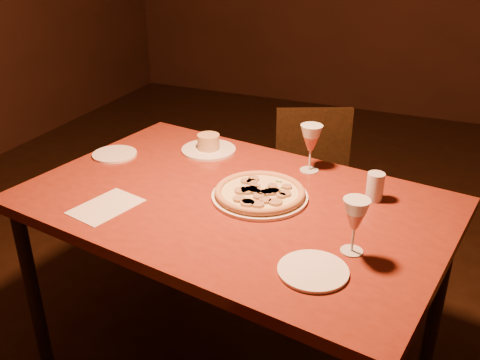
% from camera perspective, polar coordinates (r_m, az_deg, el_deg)
% --- Properties ---
extents(floor, '(7.00, 7.00, 0.00)m').
position_cam_1_polar(floor, '(2.54, 7.62, -17.66)').
color(floor, black).
rests_on(floor, ground).
extents(dining_table, '(1.67, 1.22, 0.82)m').
position_cam_1_polar(dining_table, '(2.00, -0.68, -3.81)').
color(dining_table, maroon).
rests_on(dining_table, floor).
extents(chair_far, '(0.54, 0.54, 0.85)m').
position_cam_1_polar(chair_far, '(2.90, 7.96, -0.12)').
color(chair_far, black).
rests_on(chair_far, floor).
extents(pizza_plate, '(0.36, 0.36, 0.04)m').
position_cam_1_polar(pizza_plate, '(1.96, 2.13, -1.39)').
color(pizza_plate, white).
rests_on(pizza_plate, dining_table).
extents(ramekin_saucer, '(0.24, 0.24, 0.08)m').
position_cam_1_polar(ramekin_saucer, '(2.37, -3.38, 3.67)').
color(ramekin_saucer, white).
rests_on(ramekin_saucer, dining_table).
extents(wine_glass_far, '(0.09, 0.09, 0.20)m').
position_cam_1_polar(wine_glass_far, '(2.16, 7.53, 3.36)').
color(wine_glass_far, '#A95446').
rests_on(wine_glass_far, dining_table).
extents(wine_glass_right, '(0.08, 0.08, 0.18)m').
position_cam_1_polar(wine_glass_right, '(1.65, 12.09, -4.84)').
color(wine_glass_right, '#A95446').
rests_on(wine_glass_right, dining_table).
extents(water_tumbler, '(0.06, 0.06, 0.11)m').
position_cam_1_polar(water_tumbler, '(2.00, 14.21, -0.69)').
color(water_tumbler, silver).
rests_on(water_tumbler, dining_table).
extents(side_plate_left, '(0.19, 0.19, 0.01)m').
position_cam_1_polar(side_plate_left, '(2.39, -13.23, 2.70)').
color(side_plate_left, white).
rests_on(side_plate_left, dining_table).
extents(side_plate_near, '(0.21, 0.21, 0.01)m').
position_cam_1_polar(side_plate_near, '(1.59, 7.79, -9.57)').
color(side_plate_near, white).
rests_on(side_plate_near, dining_table).
extents(menu_card, '(0.22, 0.27, 0.00)m').
position_cam_1_polar(menu_card, '(1.97, -14.09, -2.76)').
color(menu_card, silver).
rests_on(menu_card, dining_table).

